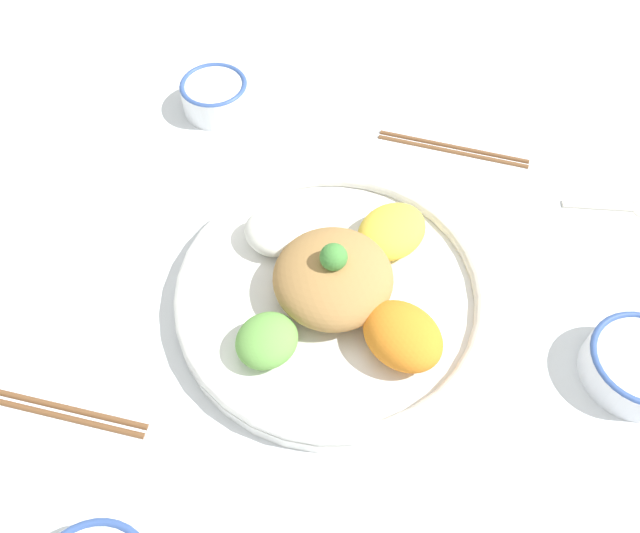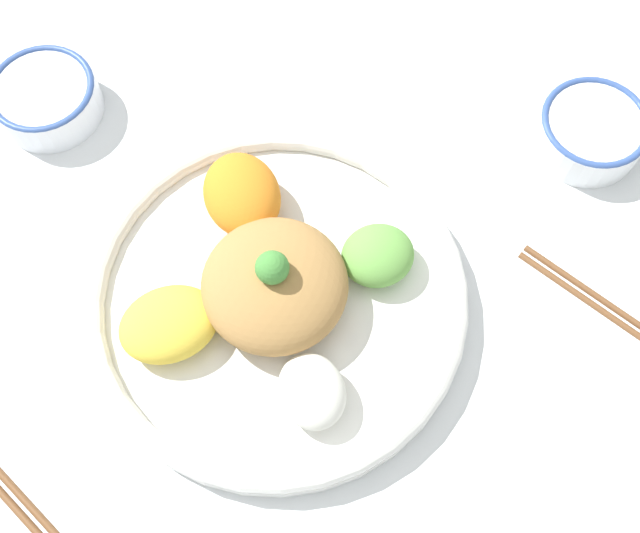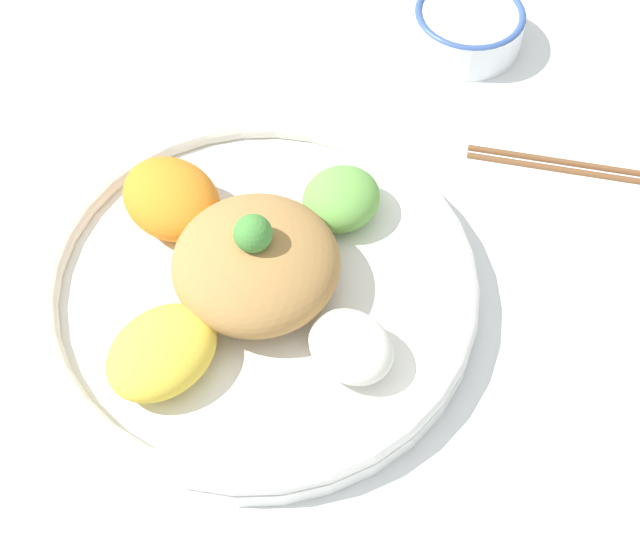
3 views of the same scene
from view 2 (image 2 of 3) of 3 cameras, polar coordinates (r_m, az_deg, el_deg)
The scene contains 5 objects.
ground_plane at distance 0.73m, azimuth -5.51°, elevation -5.97°, with size 2.40×2.40×0.00m, color white.
salad_platter at distance 0.72m, azimuth -3.53°, elevation -1.99°, with size 0.37×0.37×0.11m.
sauce_bowl_red at distance 0.86m, azimuth 19.95°, elevation 9.71°, with size 0.11×0.11×0.04m.
rice_bowl_blue at distance 0.88m, azimuth -20.16°, elevation 12.02°, with size 0.11×0.11×0.04m.
chopsticks_pair_far at distance 0.79m, azimuth 22.48°, elevation -3.93°, with size 0.16×0.21×0.01m.
Camera 2 is at (0.02, -0.23, 0.70)m, focal length 42.00 mm.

